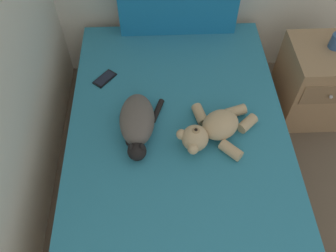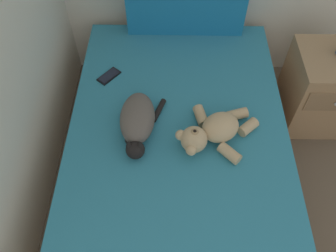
{
  "view_description": "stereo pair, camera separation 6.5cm",
  "coord_description": "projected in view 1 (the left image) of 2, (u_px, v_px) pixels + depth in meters",
  "views": [
    {
      "loc": [
        0.7,
        2.11,
        2.05
      ],
      "look_at": [
        0.75,
        3.24,
        0.53
      ],
      "focal_mm": 37.06,
      "sensor_mm": 36.0,
      "label": 1
    },
    {
      "loc": [
        0.77,
        2.11,
        2.05
      ],
      "look_at": [
        0.75,
        3.24,
        0.53
      ],
      "focal_mm": 37.06,
      "sensor_mm": 36.0,
      "label": 2
    }
  ],
  "objects": [
    {
      "name": "teddy_bear",
      "position": [
        213.0,
        129.0,
        1.85
      ],
      "size": [
        0.46,
        0.38,
        0.15
      ],
      "color": "tan",
      "rests_on": "bed"
    },
    {
      "name": "bed",
      "position": [
        177.0,
        157.0,
        2.11
      ],
      "size": [
        1.27,
        1.97,
        0.49
      ],
      "color": "#9E7A56",
      "rests_on": "ground_plane"
    },
    {
      "name": "nightstand",
      "position": [
        313.0,
        83.0,
        2.41
      ],
      "size": [
        0.42,
        0.48,
        0.58
      ],
      "color": "#9E7A56",
      "rests_on": "ground_plane"
    },
    {
      "name": "patterned_cushion",
      "position": [
        178.0,
        2.0,
        2.28
      ],
      "size": [
        0.79,
        0.12,
        0.43
      ],
      "color": "#1972AD",
      "rests_on": "bed"
    },
    {
      "name": "cell_phone",
      "position": [
        105.0,
        79.0,
        2.15
      ],
      "size": [
        0.15,
        0.16,
        0.01
      ],
      "color": "black",
      "rests_on": "bed"
    },
    {
      "name": "cat",
      "position": [
        137.0,
        122.0,
        1.87
      ],
      "size": [
        0.25,
        0.42,
        0.15
      ],
      "color": "#59514C",
      "rests_on": "bed"
    }
  ]
}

